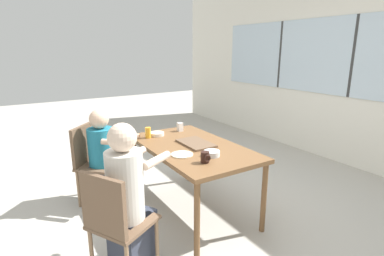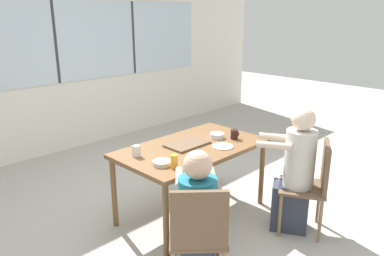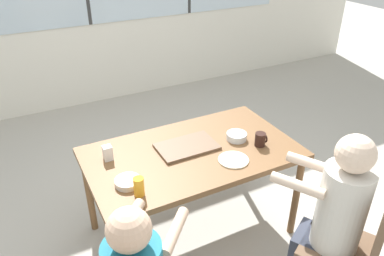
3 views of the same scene
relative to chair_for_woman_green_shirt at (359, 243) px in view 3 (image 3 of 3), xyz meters
The scene contains 11 objects.
ground_plane 1.23m from the chair_for_woman_green_shirt, 119.11° to the left, with size 16.00×16.00×0.00m, color #B2ADA3.
dining_table 1.13m from the chair_for_woman_green_shirt, 119.11° to the left, with size 1.42×0.82×0.72m.
chair_for_woman_green_shirt is the anchor object (origin of this frame).
person_woman_green_shirt 0.16m from the chair_for_woman_green_shirt, 119.11° to the left, with size 0.47×0.55×1.17m.
food_tray_dark 1.19m from the chair_for_woman_green_shirt, 118.36° to the left, with size 0.40×0.26×0.02m.
coffee_mug 0.87m from the chair_for_woman_green_shirt, 96.35° to the left, with size 0.08×0.07×0.10m.
juice_glass 1.27m from the chair_for_woman_green_shirt, 144.96° to the left, with size 0.06×0.06×0.12m.
milk_carton_small 1.59m from the chair_for_woman_green_shirt, 133.24° to the left, with size 0.06×0.06×0.10m.
bowl_white_shallow 1.36m from the chair_for_woman_green_shirt, 141.44° to the left, with size 0.15×0.15×0.04m.
bowl_cereal 1.02m from the chair_for_woman_green_shirt, 101.28° to the left, with size 0.14×0.14×0.05m.
plate_tortillas 0.87m from the chair_for_woman_green_shirt, 115.25° to the left, with size 0.20×0.20×0.01m.
Camera 3 is at (-0.97, -1.88, 2.11)m, focal length 35.00 mm.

